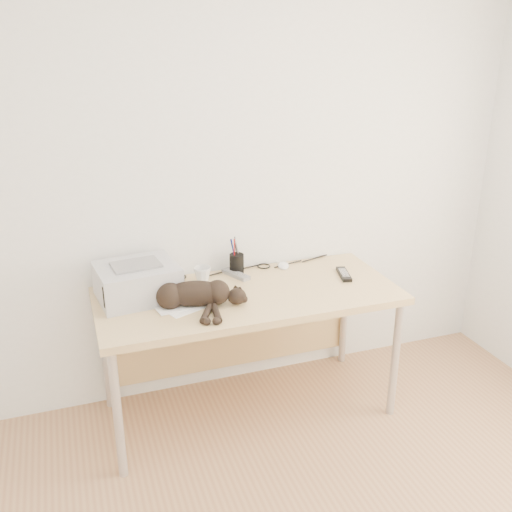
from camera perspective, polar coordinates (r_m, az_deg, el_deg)
name	(u,v)px	position (r m, az deg, el deg)	size (l,w,h in m)	color
wall_back	(227,174)	(3.18, -2.90, 8.14)	(3.50, 3.50, 0.00)	white
desk	(244,308)	(3.17, -1.26, -5.24)	(1.60, 0.70, 0.74)	tan
printer	(137,281)	(3.00, -11.79, -2.50)	(0.44, 0.38, 0.19)	#B5B5BA
papers	(186,301)	(2.96, -6.97, -4.46)	(0.40, 0.34, 0.01)	white
cat	(192,295)	(2.88, -6.42, -3.93)	(0.59, 0.37, 0.14)	black
mug	(202,275)	(3.16, -5.39, -1.88)	(0.10, 0.10, 0.09)	silver
pen_cup	(237,263)	(3.26, -1.95, -0.73)	(0.08, 0.08, 0.21)	black
remote_grey	(236,274)	(3.24, -2.03, -1.85)	(0.05, 0.19, 0.02)	gray
remote_black	(344,274)	(3.27, 8.78, -1.82)	(0.05, 0.19, 0.02)	black
mouse	(283,264)	(3.37, 2.75, -0.77)	(0.07, 0.11, 0.04)	white
cable_tangle	(231,270)	(3.30, -2.48, -1.45)	(1.36, 0.08, 0.01)	black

